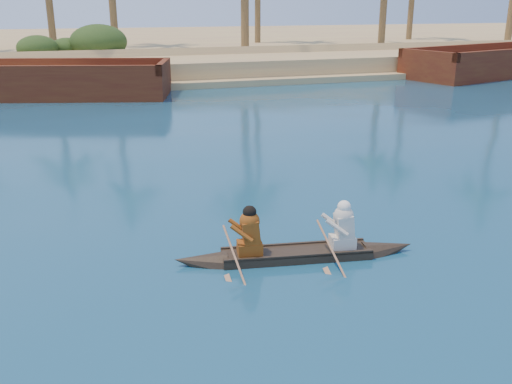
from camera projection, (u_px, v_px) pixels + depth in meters
name	position (u px, v px, depth m)	size (l,w,h in m)	color
sandy_embankment	(11.00, 50.00, 50.10)	(150.00, 51.00, 1.50)	tan
canoe	(297.00, 246.00, 10.50)	(4.55, 1.32, 1.24)	#30241A
barge_mid	(45.00, 82.00, 28.61)	(12.83, 7.25, 2.03)	#5F2C14
barge_right	(492.00, 63.00, 37.15)	(13.69, 7.65, 2.17)	#5F2C14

